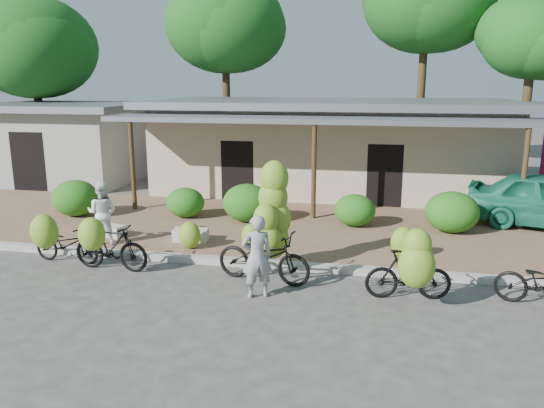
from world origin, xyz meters
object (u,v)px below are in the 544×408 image
at_px(tree_back_left, 31,45).
at_px(tree_center_right, 422,0).
at_px(bike_left, 108,245).
at_px(bike_center, 268,237).
at_px(bystander, 102,213).
at_px(bike_far_left, 62,242).
at_px(tree_near_right, 528,36).
at_px(bike_right, 411,269).
at_px(vendor, 257,256).
at_px(sack_near, 191,235).
at_px(tree_far_center, 222,23).
at_px(sack_far, 110,230).

relative_size(tree_back_left, tree_center_right, 0.81).
height_order(tree_center_right, bike_left, tree_center_right).
relative_size(bike_center, bystander, 1.58).
bearing_deg(tree_back_left, bike_far_left, -53.69).
distance_m(tree_near_right, bike_right, 15.67).
bearing_deg(vendor, bystander, -51.99).
bearing_deg(sack_near, bike_center, -37.58).
height_order(tree_back_left, bike_left, tree_back_left).
xyz_separation_m(sack_near, vendor, (2.37, -2.83, 0.53)).
bearing_deg(tree_far_center, sack_far, -86.39).
bearing_deg(tree_near_right, tree_back_left, -175.92).
bearing_deg(vendor, tree_back_left, -68.70).
bearing_deg(tree_center_right, tree_back_left, -168.37).
bearing_deg(bike_left, bike_right, -90.55).
xyz_separation_m(tree_near_right, bike_far_left, (-12.30, -13.35, -5.22)).
xyz_separation_m(tree_far_center, bike_far_left, (0.70, -14.85, -6.17)).
xyz_separation_m(tree_center_right, sack_far, (-8.18, -13.41, -7.23)).
distance_m(sack_far, bystander, 0.88).
bearing_deg(bike_left, tree_near_right, -35.62).
bearing_deg(bystander, sack_near, -170.34).
xyz_separation_m(tree_far_center, tree_near_right, (13.00, -1.50, -0.95)).
distance_m(tree_back_left, tree_far_center, 8.61).
height_order(bike_center, sack_far, bike_center).
bearing_deg(bike_left, tree_far_center, 10.92).
xyz_separation_m(bike_far_left, bystander, (0.27, 1.33, 0.35)).
bearing_deg(vendor, tree_center_right, -127.68).
bearing_deg(bike_center, bystander, 86.31).
bearing_deg(sack_near, tree_center_right, 65.86).
bearing_deg(bystander, bike_center, 157.53).
relative_size(tree_far_center, sack_far, 11.77).
height_order(tree_far_center, tree_center_right, tree_center_right).
bearing_deg(sack_far, bike_far_left, -93.28).
relative_size(tree_far_center, bystander, 5.77).
bearing_deg(tree_near_right, sack_near, -131.26).
height_order(bike_far_left, bike_right, bike_right).
relative_size(tree_center_right, bike_right, 5.83).
height_order(tree_near_right, bike_center, tree_near_right).
bearing_deg(bike_left, vendor, -97.67).
distance_m(bike_far_left, bike_right, 7.51).
bearing_deg(tree_back_left, bike_left, -50.52).
distance_m(tree_center_right, sack_near, 16.37).
bearing_deg(bike_right, tree_center_right, -10.70).
relative_size(tree_near_right, bike_far_left, 4.36).
bearing_deg(vendor, bike_center, -114.44).
bearing_deg(bike_right, bystander, 66.72).
xyz_separation_m(bike_far_left, sack_far, (0.11, 1.93, -0.27)).
height_order(tree_center_right, bystander, tree_center_right).
distance_m(bike_left, sack_far, 2.45).
bearing_deg(tree_center_right, tree_far_center, -176.82).
height_order(tree_near_right, bike_left, tree_near_right).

